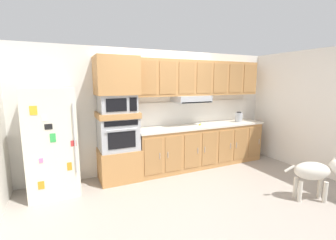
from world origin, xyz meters
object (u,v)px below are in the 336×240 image
electric_kettle (239,117)px  dog (317,172)px  refrigerator (52,142)px  microwave (117,104)px  screwdriver (201,124)px  built_in_oven (118,133)px

electric_kettle → dog: bearing=-96.4°
refrigerator → microwave: (1.11, 0.07, 0.58)m
screwdriver → built_in_oven: bearing=179.6°
built_in_oven → screwdriver: size_ratio=4.15×
dog → built_in_oven: bearing=170.5°
microwave → electric_kettle: 2.88m
refrigerator → electric_kettle: refrigerator is taller
microwave → screwdriver: 1.88m
screwdriver → electric_kettle: 1.04m
electric_kettle → dog: electric_kettle is taller
electric_kettle → dog: 2.14m
microwave → electric_kettle: (2.84, -0.05, -0.43)m
built_in_oven → screwdriver: (1.81, -0.01, 0.03)m
refrigerator → built_in_oven: size_ratio=2.51×
refrigerator → screwdriver: bearing=1.1°
refrigerator → microwave: 1.25m
electric_kettle → microwave: bearing=179.0°
refrigerator → screwdriver: 2.92m
refrigerator → built_in_oven: refrigerator is taller
built_in_oven → electric_kettle: built_in_oven is taller
refrigerator → microwave: bearing=3.5°
dog → refrigerator: bearing=-179.3°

